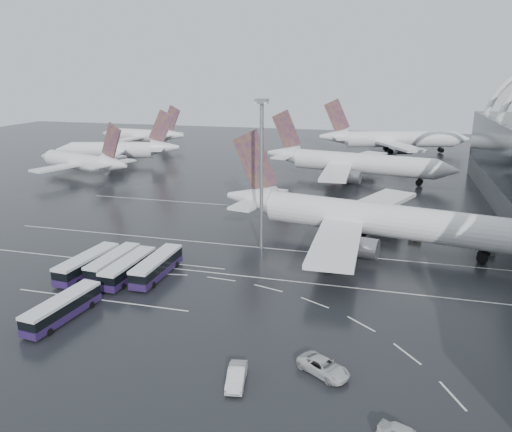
% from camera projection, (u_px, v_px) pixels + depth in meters
% --- Properties ---
extents(ground, '(420.00, 420.00, 0.00)m').
position_uv_depth(ground, '(282.00, 275.00, 82.50)').
color(ground, black).
rests_on(ground, ground).
extents(lane_marking_near, '(120.00, 0.25, 0.01)m').
position_uv_depth(lane_marking_near, '(279.00, 280.00, 80.65)').
color(lane_marking_near, silver).
rests_on(lane_marking_near, ground).
extents(lane_marking_mid, '(120.00, 0.25, 0.01)m').
position_uv_depth(lane_marking_mid, '(295.00, 251.00, 93.61)').
color(lane_marking_mid, silver).
rests_on(lane_marking_mid, ground).
extents(lane_marking_far, '(120.00, 0.25, 0.01)m').
position_uv_depth(lane_marking_far, '(317.00, 211.00, 119.55)').
color(lane_marking_far, silver).
rests_on(lane_marking_far, ground).
extents(bus_bay_line_south, '(28.00, 0.25, 0.01)m').
position_uv_depth(bus_bay_line_south, '(100.00, 300.00, 73.67)').
color(bus_bay_line_south, silver).
rests_on(bus_bay_line_south, ground).
extents(bus_bay_line_north, '(28.00, 0.25, 0.01)m').
position_uv_depth(bus_bay_line_north, '(150.00, 261.00, 88.50)').
color(bus_bay_line_north, silver).
rests_on(bus_bay_line_north, ground).
extents(airliner_main, '(61.89, 53.45, 21.06)m').
position_uv_depth(airliner_main, '(364.00, 219.00, 95.52)').
color(airliner_main, white).
rests_on(airliner_main, ground).
extents(airliner_gate_b, '(59.04, 52.33, 20.57)m').
position_uv_depth(airliner_gate_b, '(353.00, 163.00, 152.65)').
color(airliner_gate_b, white).
rests_on(airliner_gate_b, ground).
extents(airliner_gate_c, '(60.32, 54.86, 21.81)m').
position_uv_depth(airliner_gate_c, '(392.00, 140.00, 201.70)').
color(airliner_gate_c, white).
rests_on(airliner_gate_c, ground).
extents(jet_remote_west, '(40.56, 32.99, 17.99)m').
position_uv_depth(jet_remote_west, '(83.00, 162.00, 156.81)').
color(jet_remote_west, white).
rests_on(jet_remote_west, ground).
extents(jet_remote_mid, '(44.06, 35.75, 19.34)m').
position_uv_depth(jet_remote_mid, '(120.00, 150.00, 178.74)').
color(jet_remote_mid, white).
rests_on(jet_remote_mid, ground).
extents(jet_remote_far, '(42.21, 34.07, 18.36)m').
position_uv_depth(jet_remote_far, '(144.00, 136.00, 220.10)').
color(jet_remote_far, white).
rests_on(jet_remote_far, ground).
extents(bus_row_near_a, '(4.20, 13.81, 3.35)m').
position_uv_depth(bus_row_near_a, '(87.00, 264.00, 82.41)').
color(bus_row_near_a, '#23133C').
rests_on(bus_row_near_a, ground).
extents(bus_row_near_b, '(3.47, 12.90, 3.15)m').
position_uv_depth(bus_row_near_b, '(113.00, 263.00, 83.17)').
color(bus_row_near_b, '#23133C').
rests_on(bus_row_near_b, ground).
extents(bus_row_near_c, '(3.51, 13.27, 3.24)m').
position_uv_depth(bus_row_near_c, '(129.00, 268.00, 80.88)').
color(bus_row_near_c, '#23133C').
rests_on(bus_row_near_c, ground).
extents(bus_row_near_d, '(3.36, 13.64, 3.35)m').
position_uv_depth(bus_row_near_d, '(157.00, 266.00, 81.49)').
color(bus_row_near_d, '#23133C').
rests_on(bus_row_near_d, ground).
extents(bus_row_far_b, '(4.19, 13.01, 3.15)m').
position_uv_depth(bus_row_far_b, '(62.00, 308.00, 67.43)').
color(bus_row_far_b, '#23133C').
rests_on(bus_row_far_b, ground).
extents(van_curve_a, '(6.80, 5.75, 1.73)m').
position_uv_depth(van_curve_a, '(324.00, 367.00, 55.56)').
color(van_curve_a, silver).
rests_on(van_curve_a, ground).
extents(van_curve_c, '(2.75, 5.60, 1.77)m').
position_uv_depth(van_curve_c, '(236.00, 376.00, 53.81)').
color(van_curve_c, silver).
rests_on(van_curve_c, ground).
extents(floodlight_mast, '(2.13, 2.13, 27.81)m').
position_uv_depth(floodlight_mast, '(262.00, 157.00, 89.81)').
color(floodlight_mast, gray).
rests_on(floodlight_mast, ground).
extents(gse_cart_belly_a, '(2.52, 1.49, 1.37)m').
position_uv_depth(gse_cart_belly_a, '(415.00, 236.00, 99.93)').
color(gse_cart_belly_a, '#AA9716').
rests_on(gse_cart_belly_a, ground).
extents(gse_cart_belly_c, '(2.11, 1.25, 1.15)m').
position_uv_depth(gse_cart_belly_c, '(343.00, 249.00, 93.02)').
color(gse_cart_belly_c, '#AA9716').
rests_on(gse_cart_belly_c, ground).
extents(gse_cart_belly_d, '(2.25, 1.33, 1.23)m').
position_uv_depth(gse_cart_belly_d, '(488.00, 251.00, 91.82)').
color(gse_cart_belly_d, slate).
rests_on(gse_cart_belly_d, ground).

